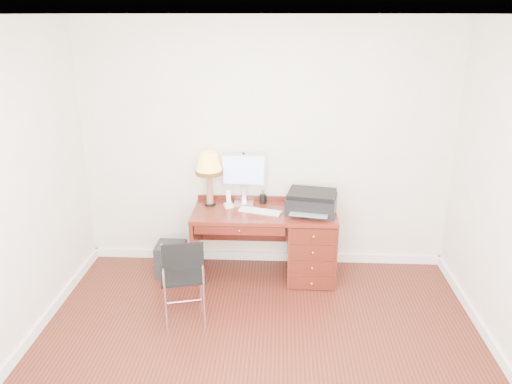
# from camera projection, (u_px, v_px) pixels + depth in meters

# --- Properties ---
(ground) EXTENTS (4.00, 4.00, 0.00)m
(ground) POSITION_uv_depth(u_px,v_px,m) (258.00, 356.00, 4.17)
(ground) COLOR #3C150D
(ground) RESTS_ON ground
(room_shell) EXTENTS (4.00, 4.00, 4.00)m
(room_shell) POSITION_uv_depth(u_px,v_px,m) (261.00, 309.00, 4.75)
(room_shell) COLOR white
(room_shell) RESTS_ON ground
(desk) EXTENTS (1.50, 0.67, 0.75)m
(desk) POSITION_uv_depth(u_px,v_px,m) (294.00, 241.00, 5.34)
(desk) COLOR maroon
(desk) RESTS_ON ground
(monitor) EXTENTS (0.48, 0.16, 0.55)m
(monitor) POSITION_uv_depth(u_px,v_px,m) (244.00, 173.00, 5.35)
(monitor) COLOR silver
(monitor) RESTS_ON desk
(keyboard) EXTENTS (0.46, 0.25, 0.02)m
(keyboard) POSITION_uv_depth(u_px,v_px,m) (260.00, 211.00, 5.20)
(keyboard) COLOR white
(keyboard) RESTS_ON desk
(mouse_pad) EXTENTS (0.21, 0.21, 0.04)m
(mouse_pad) POSITION_uv_depth(u_px,v_px,m) (306.00, 214.00, 5.12)
(mouse_pad) COLOR black
(mouse_pad) RESTS_ON desk
(printer) EXTENTS (0.56, 0.47, 0.22)m
(printer) POSITION_uv_depth(u_px,v_px,m) (312.00, 202.00, 5.17)
(printer) COLOR black
(printer) RESTS_ON desk
(leg_lamp) EXTENTS (0.29, 0.29, 0.59)m
(leg_lamp) POSITION_uv_depth(u_px,v_px,m) (209.00, 166.00, 5.25)
(leg_lamp) COLOR black
(leg_lamp) RESTS_ON desk
(phone) EXTENTS (0.11, 0.11, 0.19)m
(phone) POSITION_uv_depth(u_px,v_px,m) (228.00, 202.00, 5.32)
(phone) COLOR white
(phone) RESTS_ON desk
(pen_cup) EXTENTS (0.08, 0.08, 0.10)m
(pen_cup) POSITION_uv_depth(u_px,v_px,m) (263.00, 199.00, 5.43)
(pen_cup) COLOR black
(pen_cup) RESTS_ON desk
(chair) EXTENTS (0.49, 0.49, 0.85)m
(chair) POSITION_uv_depth(u_px,v_px,m) (181.00, 272.00, 4.48)
(chair) COLOR black
(chair) RESTS_ON ground
(equipment_box) EXTENTS (0.31, 0.31, 0.35)m
(equipment_box) POSITION_uv_depth(u_px,v_px,m) (171.00, 259.00, 5.44)
(equipment_box) COLOR black
(equipment_box) RESTS_ON ground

